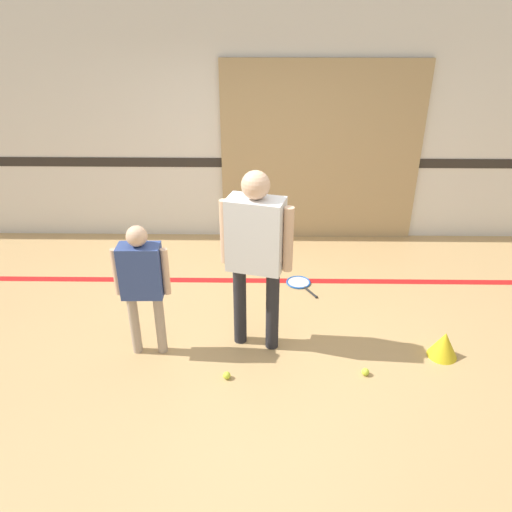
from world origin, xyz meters
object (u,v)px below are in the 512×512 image
tennis_ball_stray_left (365,372)px  person_instructor (256,244)px  racket_spare_on_floor (299,283)px  tennis_ball_by_spare_racket (274,283)px  person_student_left (142,278)px  tennis_ball_near_instructor (227,375)px  training_cone (444,345)px

tennis_ball_stray_left → person_instructor: bearing=155.5°
racket_spare_on_floor → tennis_ball_by_spare_racket: tennis_ball_by_spare_racket is taller
person_student_left → racket_spare_on_floor: (1.46, 1.23, -0.78)m
tennis_ball_near_instructor → person_student_left: bearing=153.4°
person_student_left → training_cone: 2.77m
racket_spare_on_floor → tennis_ball_near_instructor: size_ratio=7.93×
person_instructor → training_cone: 1.95m
person_instructor → tennis_ball_by_spare_racket: person_instructor is taller
person_instructor → training_cone: (1.71, -0.16, -0.93)m
tennis_ball_near_instructor → tennis_ball_by_spare_racket: 1.61m
person_student_left → tennis_ball_stray_left: 2.10m
person_instructor → tennis_ball_stray_left: size_ratio=25.77×
tennis_ball_stray_left → tennis_ball_near_instructor: bearing=-177.0°
person_student_left → tennis_ball_near_instructor: bearing=-27.8°
person_student_left → racket_spare_on_floor: person_student_left is taller
person_instructor → racket_spare_on_floor: person_instructor is taller
racket_spare_on_floor → tennis_ball_stray_left: tennis_ball_stray_left is taller
person_student_left → tennis_ball_stray_left: (1.94, -0.31, -0.75)m
racket_spare_on_floor → tennis_ball_by_spare_racket: (-0.30, -0.04, 0.02)m
tennis_ball_stray_left → training_cone: training_cone is taller
person_instructor → tennis_ball_stray_left: (0.96, -0.44, -1.02)m
person_instructor → tennis_ball_near_instructor: size_ratio=25.77×
training_cone → person_instructor: bearing=174.6°
tennis_ball_near_instructor → tennis_ball_stray_left: size_ratio=1.00×
tennis_ball_near_instructor → training_cone: bearing=9.8°
person_student_left → tennis_ball_stray_left: bearing=-10.2°
training_cone → tennis_ball_stray_left: bearing=-160.0°
tennis_ball_stray_left → racket_spare_on_floor: bearing=107.2°
person_instructor → person_student_left: 1.02m
racket_spare_on_floor → training_cone: 1.77m
racket_spare_on_floor → tennis_ball_stray_left: (0.48, -1.54, 0.02)m
person_instructor → tennis_ball_near_instructor: 1.16m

